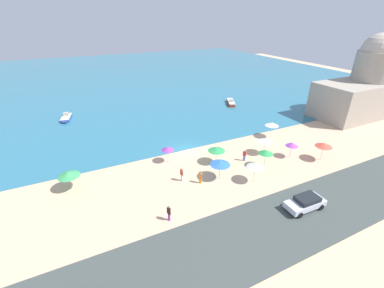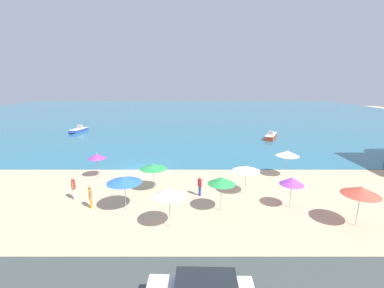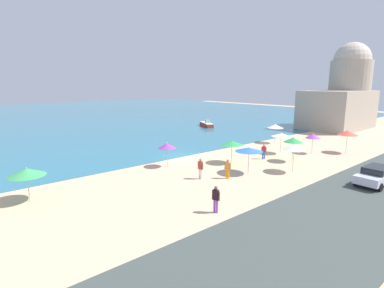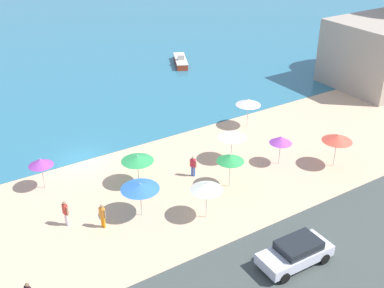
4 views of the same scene
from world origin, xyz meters
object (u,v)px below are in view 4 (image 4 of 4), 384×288
Objects in this scene: parked_car_1 at (296,252)px; beach_umbrella_2 at (248,102)px; beach_umbrella_3 at (140,186)px; beach_umbrella_6 at (281,140)px; bather_1 at (102,215)px; beach_umbrella_0 at (207,186)px; beach_umbrella_8 at (41,162)px; beach_umbrella_1 at (137,158)px; skiff_nearshore at (181,61)px; beach_umbrella_4 at (230,158)px; beach_umbrella_5 at (337,138)px; bather_3 at (65,212)px; beach_umbrella_7 at (232,135)px; bather_0 at (193,165)px.

beach_umbrella_2 is at bearing 60.32° from parked_car_1.
beach_umbrella_2 is 15.44m from beach_umbrella_3.
beach_umbrella_6 reaches higher than bather_1.
beach_umbrella_8 is at bearing 130.71° from beach_umbrella_0.
beach_umbrella_6 is (10.35, -3.21, -0.03)m from beach_umbrella_1.
beach_umbrella_0 reaches higher than beach_umbrella_1.
skiff_nearshore is at bearing 76.33° from beach_umbrella_6.
beach_umbrella_4 is 8.61m from beach_umbrella_5.
beach_umbrella_5 is at bearing -7.73° from bather_1.
beach_umbrella_0 is 1.12× the size of beach_umbrella_6.
beach_umbrella_0 is 1.50× the size of bather_3.
beach_umbrella_8 is 6.68m from bather_1.
beach_umbrella_6 is 3.67m from beach_umbrella_7.
bather_1 is (-14.47, -0.06, -1.10)m from beach_umbrella_6.
beach_umbrella_5 is 1.51× the size of bather_3.
beach_umbrella_0 is 11.79m from beach_umbrella_8.
beach_umbrella_3 reaches higher than bather_1.
beach_umbrella_8 is (-18.21, -0.16, -0.23)m from beach_umbrella_2.
beach_umbrella_0 is at bearing -72.43° from beach_umbrella_1.
beach_umbrella_2 is 1.10× the size of beach_umbrella_6.
bather_1 reaches higher than parked_car_1.
bather_1 is (-5.97, 2.58, -1.40)m from beach_umbrella_0.
beach_umbrella_2 is 9.95m from beach_umbrella_4.
parked_car_1 is at bearing -119.68° from beach_umbrella_2.
beach_umbrella_0 reaches higher than skiff_nearshore.
beach_umbrella_3 is 10.20m from parked_car_1.
beach_umbrella_3 is 0.57× the size of parked_car_1.
beach_umbrella_2 is 1.02× the size of beach_umbrella_4.
beach_umbrella_5 is (13.65, -5.68, 0.29)m from beach_umbrella_1.
beach_umbrella_4 is 1.53× the size of bather_1.
beach_umbrella_7 is (-6.07, 4.87, -0.20)m from beach_umbrella_5.
beach_umbrella_0 is at bearing -118.25° from skiff_nearshore.
beach_umbrella_4 is at bearing -128.44° from beach_umbrella_7.
beach_umbrella_1 is 0.54× the size of parked_car_1.
parked_car_1 is (-3.97, -11.32, -1.35)m from beach_umbrella_7.
beach_umbrella_7 is at bearing 51.56° from beach_umbrella_4.
bather_3 is at bearing 160.24° from beach_umbrella_3.
beach_umbrella_4 is 1.09× the size of beach_umbrella_6.
parked_car_1 is (9.44, -15.22, -1.26)m from beach_umbrella_8.
bather_0 is 0.97× the size of bather_1.
beach_umbrella_3 is (-1.54, -3.43, 0.11)m from beach_umbrella_1.
beach_umbrella_6 is (-3.30, 2.47, -0.32)m from beach_umbrella_5.
beach_umbrella_7 is at bearing -139.75° from beach_umbrella_2.
beach_umbrella_5 is at bearing 32.71° from parked_car_1.
beach_umbrella_6 reaches higher than bather_3.
skiff_nearshore is at bearing 69.10° from parked_car_1.
beach_umbrella_2 reaches higher than beach_umbrella_4.
beach_umbrella_5 is at bearing -8.41° from beach_umbrella_3.
beach_umbrella_8 is at bearing -141.10° from skiff_nearshore.
beach_umbrella_3 is (-3.39, 2.41, -0.15)m from beach_umbrella_0.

